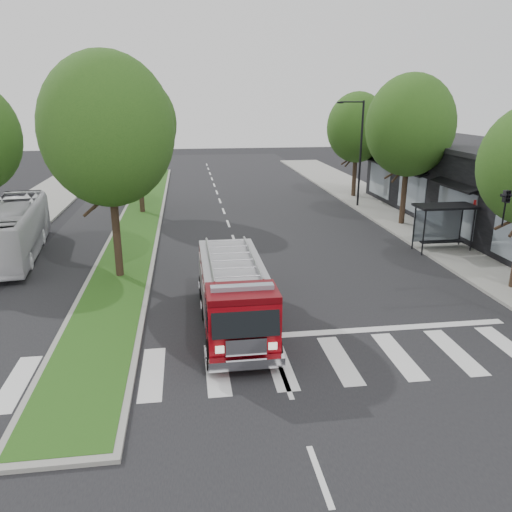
{
  "coord_description": "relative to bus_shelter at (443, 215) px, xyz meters",
  "views": [
    {
      "loc": [
        -2.71,
        -16.94,
        8.13
      ],
      "look_at": [
        0.07,
        2.88,
        1.8
      ],
      "focal_mm": 35.0,
      "sensor_mm": 36.0,
      "label": 1
    }
  ],
  "objects": [
    {
      "name": "bus_shelter",
      "position": [
        0.0,
        0.0,
        0.0
      ],
      "size": [
        3.2,
        1.6,
        2.61
      ],
      "color": "black",
      "rests_on": "ground"
    },
    {
      "name": "tree_median_near",
      "position": [
        -17.2,
        -2.15,
        4.77
      ],
      "size": [
        5.8,
        5.8,
        10.16
      ],
      "color": "black",
      "rests_on": "ground"
    },
    {
      "name": "tree_median_far",
      "position": [
        -17.2,
        11.85,
        4.45
      ],
      "size": [
        5.6,
        5.6,
        9.72
      ],
      "color": "black",
      "rests_on": "ground"
    },
    {
      "name": "ground",
      "position": [
        -11.2,
        -8.15,
        -2.04
      ],
      "size": [
        140.0,
        140.0,
        0.0
      ],
      "primitive_type": "plane",
      "color": "black",
      "rests_on": "ground"
    },
    {
      "name": "city_bus",
      "position": [
        -23.2,
        2.28,
        -0.59
      ],
      "size": [
        3.72,
        10.61,
        2.89
      ],
      "primitive_type": "imported",
      "rotation": [
        0.0,
        0.0,
        0.13
      ],
      "color": "silver",
      "rests_on": "ground"
    },
    {
      "name": "sidewalk_right",
      "position": [
        1.3,
        1.85,
        -1.96
      ],
      "size": [
        5.0,
        80.0,
        0.15
      ],
      "primitive_type": "cube",
      "color": "gray",
      "rests_on": "ground"
    },
    {
      "name": "streetlight_right_far",
      "position": [
        -0.85,
        11.85,
        2.44
      ],
      "size": [
        2.11,
        0.2,
        8.0
      ],
      "color": "black",
      "rests_on": "ground"
    },
    {
      "name": "median",
      "position": [
        -17.2,
        9.85,
        -1.96
      ],
      "size": [
        3.0,
        50.0,
        0.15
      ],
      "color": "gray",
      "rests_on": "ground"
    },
    {
      "name": "fire_engine",
      "position": [
        -12.35,
        -8.13,
        -0.76
      ],
      "size": [
        2.39,
        7.67,
        2.66
      ],
      "rotation": [
        0.0,
        0.0,
        0.0
      ],
      "color": "#5A0409",
      "rests_on": "ground"
    },
    {
      "name": "tree_right_mid",
      "position": [
        0.3,
        5.85,
        4.45
      ],
      "size": [
        5.6,
        5.6,
        9.72
      ],
      "color": "black",
      "rests_on": "ground"
    },
    {
      "name": "tree_right_far",
      "position": [
        0.3,
        15.85,
        3.8
      ],
      "size": [
        5.0,
        5.0,
        8.73
      ],
      "color": "black",
      "rests_on": "ground"
    }
  ]
}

